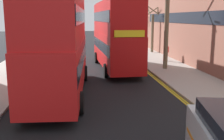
# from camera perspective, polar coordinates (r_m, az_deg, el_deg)

# --- Properties ---
(sidewalk_right) EXTENTS (4.00, 80.00, 0.14)m
(sidewalk_right) POSITION_cam_1_polar(r_m,az_deg,el_deg) (19.87, 15.74, -1.83)
(sidewalk_right) COLOR #9E9991
(sidewalk_right) RESTS_ON ground
(kerb_line_outer) EXTENTS (0.10, 56.00, 0.01)m
(kerb_line_outer) POSITION_cam_1_polar(r_m,az_deg,el_deg) (17.34, 11.77, -3.70)
(kerb_line_outer) COLOR yellow
(kerb_line_outer) RESTS_ON ground
(kerb_line_inner) EXTENTS (0.10, 56.00, 0.01)m
(kerb_line_inner) POSITION_cam_1_polar(r_m,az_deg,el_deg) (17.29, 11.27, -3.72)
(kerb_line_inner) COLOR yellow
(kerb_line_inner) RESTS_ON ground
(double_decker_bus_away) EXTENTS (3.18, 10.91, 5.64)m
(double_decker_bus_away) POSITION_cam_1_polar(r_m,az_deg,el_deg) (15.38, -10.92, 5.95)
(double_decker_bus_away) COLOR red
(double_decker_bus_away) RESTS_ON ground
(double_decker_bus_oncoming) EXTENTS (3.15, 10.90, 5.64)m
(double_decker_bus_oncoming) POSITION_cam_1_polar(r_m,az_deg,el_deg) (22.96, 0.66, 7.70)
(double_decker_bus_oncoming) COLOR #B20F0F
(double_decker_bus_oncoming) RESTS_ON ground
(pedestrian_far) EXTENTS (0.34, 0.22, 1.62)m
(pedestrian_far) POSITION_cam_1_polar(r_m,az_deg,el_deg) (27.14, 11.37, 3.64)
(pedestrian_far) COLOR #2D2D38
(pedestrian_far) RESTS_ON sidewalk_right
(street_tree_near) EXTENTS (1.72, 1.73, 5.60)m
(street_tree_near) POSITION_cam_1_polar(r_m,az_deg,el_deg) (33.96, 8.47, 8.24)
(street_tree_near) COLOR #6B6047
(street_tree_near) RESTS_ON sidewalk_right
(street_tree_mid) EXTENTS (1.58, 1.62, 6.83)m
(street_tree_mid) POSITION_cam_1_polar(r_m,az_deg,el_deg) (22.88, 11.34, 7.96)
(street_tree_mid) COLOR #6B6047
(street_tree_mid) RESTS_ON sidewalk_right
(street_tree_distant) EXTENTS (1.97, 1.96, 6.42)m
(street_tree_distant) POSITION_cam_1_polar(r_m,az_deg,el_deg) (41.44, 3.88, 9.24)
(street_tree_distant) COLOR #6B6047
(street_tree_distant) RESTS_ON sidewalk_right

